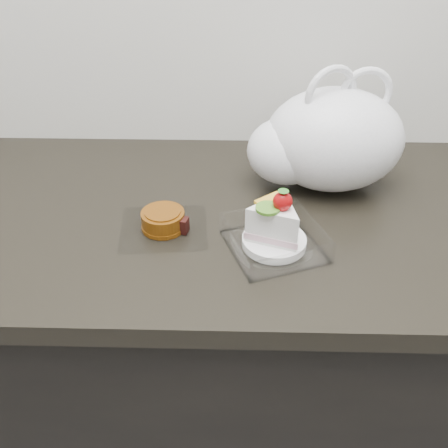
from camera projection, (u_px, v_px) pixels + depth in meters
The scene contains 4 objects.
counter at pixel (236, 359), 1.25m from camera, with size 2.04×0.64×0.90m.
cake_tray at pixel (275, 232), 0.87m from camera, with size 0.20×0.20×0.12m.
mooncake_wrap at pixel (164, 222), 0.93m from camera, with size 0.17×0.17×0.04m.
plastic_bag at pixel (324, 141), 1.01m from camera, with size 0.36×0.28×0.26m.
Camera 1 is at (-0.01, 0.87, 1.45)m, focal length 40.00 mm.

